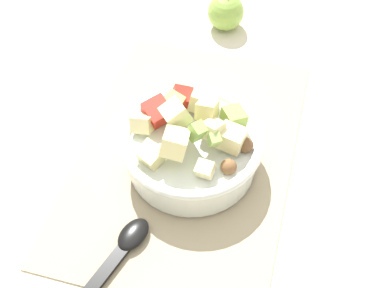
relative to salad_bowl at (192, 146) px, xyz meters
The scene contains 5 objects.
ground_plane 0.05m from the salad_bowl, 45.32° to the left, with size 2.40×2.40×0.00m, color silver.
placemat 0.05m from the salad_bowl, 45.32° to the left, with size 0.49×0.33×0.01m, color tan.
salad_bowl is the anchor object (origin of this frame).
serving_spoon 0.21m from the salad_bowl, 162.63° to the left, with size 0.24×0.10×0.01m.
whole_apple 0.34m from the salad_bowl, ahead, with size 0.07×0.07×0.08m.
Camera 1 is at (-0.48, -0.14, 0.66)m, focal length 48.42 mm.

